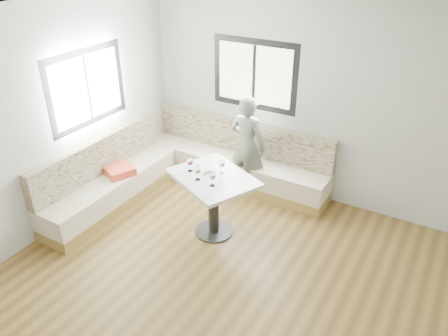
% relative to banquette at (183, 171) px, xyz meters
% --- Properties ---
extents(room, '(5.01, 5.01, 2.81)m').
position_rel_banquette_xyz_m(room, '(1.51, -1.55, 1.08)').
color(room, brown).
rests_on(room, ground).
extents(banquette, '(2.90, 2.80, 0.95)m').
position_rel_banquette_xyz_m(banquette, '(0.00, 0.00, 0.00)').
color(banquette, olive).
rests_on(banquette, ground).
extents(table, '(1.24, 1.13, 0.82)m').
position_rel_banquette_xyz_m(table, '(0.92, -0.64, 0.29)').
color(table, black).
rests_on(table, ground).
extents(person, '(0.57, 0.41, 1.49)m').
position_rel_banquette_xyz_m(person, '(0.82, 0.46, 0.41)').
color(person, '#5D665C').
rests_on(person, ground).
extents(olive_ramekin, '(0.11, 0.11, 0.04)m').
position_rel_banquette_xyz_m(olive_ramekin, '(0.81, -0.56, 0.52)').
color(olive_ramekin, white).
rests_on(olive_ramekin, table).
extents(wine_glass_a, '(0.08, 0.08, 0.19)m').
position_rel_banquette_xyz_m(wine_glass_a, '(0.61, -0.67, 0.62)').
color(wine_glass_a, white).
rests_on(wine_glass_a, table).
extents(wine_glass_b, '(0.08, 0.08, 0.19)m').
position_rel_banquette_xyz_m(wine_glass_b, '(0.81, -0.79, 0.62)').
color(wine_glass_b, white).
rests_on(wine_glass_b, table).
extents(wine_glass_c, '(0.08, 0.08, 0.19)m').
position_rel_banquette_xyz_m(wine_glass_c, '(1.03, -0.83, 0.62)').
color(wine_glass_c, white).
rests_on(wine_glass_c, table).
extents(wine_glass_d, '(0.08, 0.08, 0.19)m').
position_rel_banquette_xyz_m(wine_glass_d, '(0.97, -0.51, 0.62)').
color(wine_glass_d, white).
rests_on(wine_glass_d, table).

